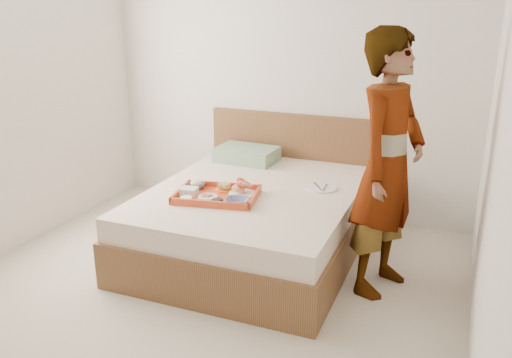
{
  "coord_description": "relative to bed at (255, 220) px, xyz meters",
  "views": [
    {
      "loc": [
        1.58,
        -2.63,
        1.92
      ],
      "look_at": [
        0.15,
        0.9,
        0.65
      ],
      "focal_mm": 37.02,
      "sensor_mm": 36.0,
      "label": 1
    }
  ],
  "objects": [
    {
      "name": "ground",
      "position": [
        -0.1,
        -1.0,
        -0.27
      ],
      "size": [
        3.5,
        4.0,
        0.01
      ],
      "primitive_type": "cube",
      "color": "#C0B4A3",
      "rests_on": "ground"
    },
    {
      "name": "wall_back",
      "position": [
        -0.1,
        1.0,
        1.04
      ],
      "size": [
        3.5,
        0.01,
        2.6
      ],
      "primitive_type": "cube",
      "color": "silver",
      "rests_on": "ground"
    },
    {
      "name": "wall_right",
      "position": [
        1.65,
        -1.0,
        1.04
      ],
      "size": [
        0.01,
        4.0,
        2.6
      ],
      "primitive_type": "cube",
      "color": "silver",
      "rests_on": "ground"
    },
    {
      "name": "bed",
      "position": [
        0.0,
        0.0,
        0.0
      ],
      "size": [
        1.65,
        2.0,
        0.53
      ],
      "primitive_type": "cube",
      "color": "brown",
      "rests_on": "ground"
    },
    {
      "name": "headboard",
      "position": [
        0.0,
        0.97,
        0.21
      ],
      "size": [
        1.65,
        0.06,
        0.95
      ],
      "primitive_type": "cube",
      "color": "brown",
      "rests_on": "ground"
    },
    {
      "name": "pillow",
      "position": [
        -0.36,
        0.69,
        0.33
      ],
      "size": [
        0.56,
        0.4,
        0.13
      ],
      "primitive_type": "cube",
      "rotation": [
        0.0,
        0.0,
        -0.05
      ],
      "color": "#87A580",
      "rests_on": "bed"
    },
    {
      "name": "tray",
      "position": [
        -0.19,
        -0.3,
        0.29
      ],
      "size": [
        0.67,
        0.54,
        0.05
      ],
      "primitive_type": "cube",
      "rotation": [
        0.0,
        0.0,
        0.18
      ],
      "color": "#D05D25",
      "rests_on": "bed"
    },
    {
      "name": "prawn_plate",
      "position": [
        -0.02,
        -0.2,
        0.29
      ],
      "size": [
        0.24,
        0.24,
        0.01
      ],
      "primitive_type": "cylinder",
      "rotation": [
        0.0,
        0.0,
        0.18
      ],
      "color": "white",
      "rests_on": "tray"
    },
    {
      "name": "navy_bowl_big",
      "position": [
        0.03,
        -0.4,
        0.3
      ],
      "size": [
        0.2,
        0.2,
        0.04
      ],
      "primitive_type": "imported",
      "rotation": [
        0.0,
        0.0,
        0.18
      ],
      "color": "navy",
      "rests_on": "tray"
    },
    {
      "name": "sauce_dish",
      "position": [
        -0.11,
        -0.44,
        0.3
      ],
      "size": [
        0.1,
        0.1,
        0.03
      ],
      "primitive_type": "cylinder",
      "rotation": [
        0.0,
        0.0,
        0.18
      ],
      "color": "black",
      "rests_on": "tray"
    },
    {
      "name": "meat_plate",
      "position": [
        -0.24,
        -0.35,
        0.29
      ],
      "size": [
        0.17,
        0.17,
        0.01
      ],
      "primitive_type": "cylinder",
      "rotation": [
        0.0,
        0.0,
        0.18
      ],
      "color": "white",
      "rests_on": "tray"
    },
    {
      "name": "bread_plate",
      "position": [
        -0.19,
        -0.16,
        0.29
      ],
      "size": [
        0.17,
        0.17,
        0.01
      ],
      "primitive_type": "cylinder",
      "rotation": [
        0.0,
        0.0,
        0.18
      ],
      "color": "orange",
      "rests_on": "tray"
    },
    {
      "name": "salad_bowl",
      "position": [
        -0.41,
        -0.2,
        0.3
      ],
      "size": [
        0.15,
        0.15,
        0.04
      ],
      "primitive_type": "imported",
      "rotation": [
        0.0,
        0.0,
        0.18
      ],
      "color": "navy",
      "rests_on": "tray"
    },
    {
      "name": "plastic_tub",
      "position": [
        -0.39,
        -0.35,
        0.31
      ],
      "size": [
        0.14,
        0.13,
        0.05
      ],
      "primitive_type": "cube",
      "rotation": [
        0.0,
        0.0,
        0.18
      ],
      "color": "silver",
      "rests_on": "tray"
    },
    {
      "name": "cheese_round",
      "position": [
        -0.35,
        -0.48,
        0.3
      ],
      "size": [
        0.1,
        0.1,
        0.03
      ],
      "primitive_type": "cylinder",
      "rotation": [
        0.0,
        0.0,
        0.18
      ],
      "color": "white",
      "rests_on": "tray"
    },
    {
      "name": "dinner_plate",
      "position": [
        0.48,
        0.2,
        0.27
      ],
      "size": [
        0.3,
        0.3,
        0.01
      ],
      "primitive_type": "cylinder",
      "rotation": [
        0.0,
        0.0,
        0.25
      ],
      "color": "white",
      "rests_on": "bed"
    },
    {
      "name": "person",
      "position": [
        1.04,
        -0.19,
        0.63
      ],
      "size": [
        0.6,
        0.75,
        1.79
      ],
      "primitive_type": "imported",
      "rotation": [
        0.0,
        0.0,
        1.27
      ],
      "color": "#EEE7CF",
      "rests_on": "ground"
    }
  ]
}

